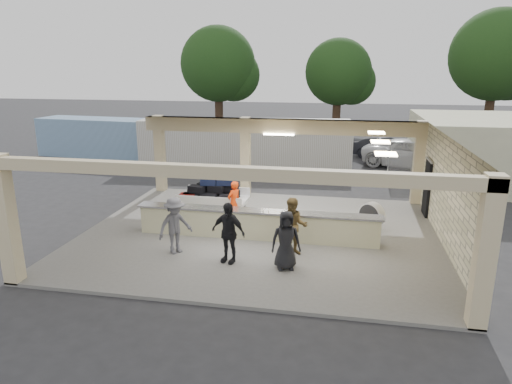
% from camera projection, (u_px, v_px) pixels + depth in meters
% --- Properties ---
extents(ground, '(120.00, 120.00, 0.00)m').
position_uv_depth(ground, '(259.00, 235.00, 15.81)').
color(ground, '#262628').
rests_on(ground, ground).
extents(pavilion, '(12.01, 10.00, 3.55)m').
position_uv_depth(pavilion, '(269.00, 193.00, 16.04)').
color(pavilion, '#625F5B').
rests_on(pavilion, ground).
extents(baggage_counter, '(8.20, 0.58, 0.98)m').
position_uv_depth(baggage_counter, '(257.00, 224.00, 15.18)').
color(baggage_counter, '#BEB98E').
rests_on(baggage_counter, pavilion).
extents(luggage_cart, '(2.53, 1.57, 1.47)m').
position_uv_depth(luggage_cart, '(212.00, 195.00, 17.43)').
color(luggage_cart, silver).
rests_on(luggage_cart, pavilion).
extents(drum_fan, '(0.91, 0.81, 1.02)m').
position_uv_depth(drum_fan, '(372.00, 216.00, 15.87)').
color(drum_fan, silver).
rests_on(drum_fan, pavilion).
extents(baggage_handler, '(0.58, 0.66, 1.59)m').
position_uv_depth(baggage_handler, '(234.00, 202.00, 16.55)').
color(baggage_handler, '#F03D0C').
rests_on(baggage_handler, pavilion).
extents(passenger_a, '(0.90, 0.45, 1.78)m').
position_uv_depth(passenger_a, '(293.00, 226.00, 13.77)').
color(passenger_a, brown).
rests_on(passenger_a, pavilion).
extents(passenger_b, '(1.13, 0.66, 1.82)m').
position_uv_depth(passenger_b, '(228.00, 232.00, 13.23)').
color(passenger_b, black).
rests_on(passenger_b, pavilion).
extents(passenger_c, '(1.04, 1.13, 1.76)m').
position_uv_depth(passenger_c, '(175.00, 226.00, 13.88)').
color(passenger_c, '#515056').
rests_on(passenger_c, pavilion).
extents(passenger_d, '(0.90, 0.56, 1.71)m').
position_uv_depth(passenger_d, '(286.00, 240.00, 12.79)').
color(passenger_d, black).
rests_on(passenger_d, pavilion).
extents(car_white_a, '(6.09, 4.20, 1.59)m').
position_uv_depth(car_white_a, '(414.00, 154.00, 26.26)').
color(car_white_a, white).
rests_on(car_white_a, ground).
extents(car_dark, '(4.16, 3.46, 1.35)m').
position_uv_depth(car_dark, '(385.00, 149.00, 28.39)').
color(car_dark, black).
rests_on(car_dark, ground).
extents(container_white, '(12.42, 3.56, 2.65)m').
position_uv_depth(container_white, '(245.00, 143.00, 26.83)').
color(container_white, beige).
rests_on(container_white, ground).
extents(container_blue, '(9.53, 3.09, 2.44)m').
position_uv_depth(container_blue, '(109.00, 138.00, 29.32)').
color(container_blue, '#80A4CD').
rests_on(container_blue, ground).
extents(tree_left, '(6.60, 6.30, 9.00)m').
position_uv_depth(tree_left, '(222.00, 67.00, 38.58)').
color(tree_left, '#382619').
rests_on(tree_left, ground).
extents(tree_mid, '(6.00, 5.60, 8.00)m').
position_uv_depth(tree_mid, '(342.00, 75.00, 38.82)').
color(tree_mid, '#382619').
rests_on(tree_mid, ground).
extents(tree_right, '(7.20, 7.00, 10.00)m').
position_uv_depth(tree_right, '(500.00, 59.00, 35.36)').
color(tree_right, '#382619').
rests_on(tree_right, ground).
extents(adjacent_building, '(6.00, 8.00, 3.20)m').
position_uv_depth(adjacent_building, '(479.00, 149.00, 23.11)').
color(adjacent_building, beige).
rests_on(adjacent_building, ground).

